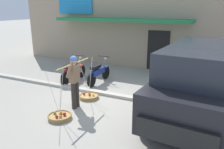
# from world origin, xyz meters

# --- Properties ---
(ground_plane) EXTENTS (90.00, 90.00, 0.00)m
(ground_plane) POSITION_xyz_m (0.00, 0.00, 0.00)
(ground_plane) COLOR #9E998C
(sidewalk_curb) EXTENTS (20.00, 0.24, 0.10)m
(sidewalk_curb) POSITION_xyz_m (0.00, 0.70, 0.05)
(sidewalk_curb) COLOR #BAB4A5
(sidewalk_curb) RESTS_ON ground
(fruit_vendor) EXTENTS (0.22, 1.69, 1.70)m
(fruit_vendor) POSITION_xyz_m (-0.57, -0.68, 0.98)
(fruit_vendor) COLOR #2D2823
(fruit_vendor) RESTS_ON ground
(fruit_basket_left_side) EXTENTS (0.69, 0.69, 1.45)m
(fruit_basket_left_side) POSITION_xyz_m (-0.55, -1.52, 0.07)
(fruit_basket_left_side) COLOR #B2894C
(fruit_basket_left_side) RESTS_ON ground
(fruit_basket_right_side) EXTENTS (0.69, 0.69, 1.45)m
(fruit_basket_right_side) POSITION_xyz_m (-0.59, 0.16, 0.07)
(fruit_basket_right_side) COLOR #B2894C
(fruit_basket_right_side) RESTS_ON ground
(motorcycle_nearest_shop) EXTENTS (0.54, 1.82, 1.09)m
(motorcycle_nearest_shop) POSITION_xyz_m (-2.18, 1.52, 0.45)
(motorcycle_nearest_shop) COLOR black
(motorcycle_nearest_shop) RESTS_ON ground
(motorcycle_second_in_row) EXTENTS (0.54, 1.82, 1.09)m
(motorcycle_second_in_row) POSITION_xyz_m (-1.10, 1.82, 0.45)
(motorcycle_second_in_row) COLOR black
(motorcycle_second_in_row) RESTS_ON ground
(parked_truck) EXTENTS (2.45, 4.94, 2.10)m
(parked_truck) POSITION_xyz_m (2.98, 0.30, 1.13)
(parked_truck) COLOR black
(parked_truck) RESTS_ON ground
(storefront_building) EXTENTS (13.00, 6.00, 4.20)m
(storefront_building) POSITION_xyz_m (-1.33, 7.47, 2.10)
(storefront_building) COLOR tan
(storefront_building) RESTS_ON ground
(wooden_crate) EXTENTS (0.44, 0.36, 0.32)m
(wooden_crate) POSITION_xyz_m (1.39, 2.56, 0.16)
(wooden_crate) COLOR olive
(wooden_crate) RESTS_ON ground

